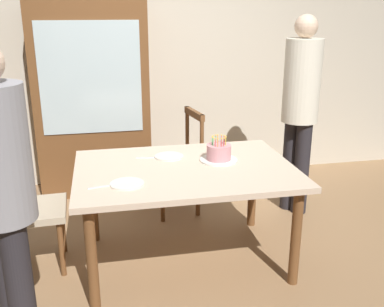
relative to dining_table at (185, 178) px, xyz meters
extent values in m
plane|color=#93704C|center=(0.00, 0.00, -0.66)|extent=(6.40, 6.40, 0.00)
cube|color=beige|center=(0.00, 1.85, 0.64)|extent=(6.40, 0.10, 2.60)
cube|color=beige|center=(0.00, 0.00, 0.06)|extent=(1.55, 1.09, 0.04)
cylinder|color=brown|center=(-0.67, -0.45, -0.31)|extent=(0.07, 0.07, 0.71)
cylinder|color=brown|center=(0.67, -0.45, -0.31)|extent=(0.07, 0.07, 0.71)
cylinder|color=brown|center=(-0.67, 0.45, -0.31)|extent=(0.07, 0.07, 0.71)
cylinder|color=brown|center=(0.67, 0.45, -0.31)|extent=(0.07, 0.07, 0.71)
cylinder|color=silver|center=(0.27, 0.09, 0.09)|extent=(0.28, 0.28, 0.01)
cylinder|color=#D18C93|center=(0.27, 0.09, 0.15)|extent=(0.18, 0.18, 0.11)
cylinder|color=yellow|center=(0.32, 0.09, 0.23)|extent=(0.01, 0.01, 0.05)
sphere|color=#FFC64C|center=(0.32, 0.09, 0.27)|extent=(0.01, 0.01, 0.01)
cylinder|color=#E54C4C|center=(0.31, 0.11, 0.23)|extent=(0.01, 0.01, 0.05)
sphere|color=#FFC64C|center=(0.31, 0.11, 0.27)|extent=(0.01, 0.01, 0.01)
cylinder|color=#E54C4C|center=(0.30, 0.13, 0.23)|extent=(0.01, 0.01, 0.05)
sphere|color=#FFC64C|center=(0.30, 0.13, 0.27)|extent=(0.01, 0.01, 0.01)
cylinder|color=#F2994C|center=(0.27, 0.14, 0.23)|extent=(0.01, 0.01, 0.05)
sphere|color=#FFC64C|center=(0.27, 0.14, 0.27)|extent=(0.01, 0.01, 0.01)
cylinder|color=#66CC72|center=(0.26, 0.14, 0.23)|extent=(0.01, 0.01, 0.05)
sphere|color=#FFC64C|center=(0.26, 0.14, 0.27)|extent=(0.01, 0.01, 0.01)
cylinder|color=#D872CC|center=(0.23, 0.12, 0.23)|extent=(0.01, 0.01, 0.05)
sphere|color=#FFC64C|center=(0.23, 0.12, 0.27)|extent=(0.01, 0.01, 0.01)
cylinder|color=#66CC72|center=(0.22, 0.10, 0.23)|extent=(0.01, 0.01, 0.05)
sphere|color=#FFC64C|center=(0.22, 0.10, 0.27)|extent=(0.01, 0.01, 0.01)
cylinder|color=#66CC72|center=(0.22, 0.08, 0.23)|extent=(0.01, 0.01, 0.05)
sphere|color=#FFC64C|center=(0.22, 0.08, 0.27)|extent=(0.01, 0.01, 0.01)
cylinder|color=#E54C4C|center=(0.23, 0.06, 0.23)|extent=(0.01, 0.01, 0.05)
sphere|color=#FFC64C|center=(0.23, 0.06, 0.27)|extent=(0.01, 0.01, 0.01)
cylinder|color=#F2994C|center=(0.25, 0.05, 0.23)|extent=(0.01, 0.01, 0.05)
sphere|color=#FFC64C|center=(0.25, 0.05, 0.27)|extent=(0.01, 0.01, 0.01)
cylinder|color=#E54C4C|center=(0.27, 0.04, 0.23)|extent=(0.01, 0.01, 0.05)
sphere|color=#FFC64C|center=(0.27, 0.04, 0.27)|extent=(0.01, 0.01, 0.01)
cylinder|color=#E54C4C|center=(0.29, 0.05, 0.23)|extent=(0.01, 0.01, 0.05)
sphere|color=#FFC64C|center=(0.29, 0.05, 0.27)|extent=(0.01, 0.01, 0.01)
cylinder|color=yellow|center=(0.31, 0.07, 0.23)|extent=(0.01, 0.01, 0.05)
sphere|color=#FFC64C|center=(0.31, 0.07, 0.27)|extent=(0.01, 0.01, 0.01)
cylinder|color=silver|center=(-0.43, -0.25, 0.09)|extent=(0.22, 0.22, 0.01)
cylinder|color=silver|center=(-0.08, 0.25, 0.09)|extent=(0.22, 0.22, 0.01)
cube|color=silver|center=(-0.59, -0.25, 0.09)|extent=(0.18, 0.05, 0.01)
cube|color=silver|center=(-0.24, 0.26, 0.09)|extent=(0.18, 0.04, 0.01)
cube|color=brown|center=(0.06, 0.87, -0.21)|extent=(0.51, 0.51, 0.05)
cylinder|color=brown|center=(-0.14, 1.01, -0.45)|extent=(0.04, 0.04, 0.42)
cylinder|color=brown|center=(-0.08, 0.67, -0.45)|extent=(0.04, 0.04, 0.42)
cylinder|color=brown|center=(0.20, 1.06, -0.45)|extent=(0.04, 0.04, 0.42)
cylinder|color=brown|center=(0.26, 0.73, -0.45)|extent=(0.04, 0.04, 0.42)
cylinder|color=brown|center=(0.23, 1.08, 0.04)|extent=(0.04, 0.04, 0.50)
cylinder|color=brown|center=(0.29, 0.72, 0.04)|extent=(0.04, 0.04, 0.50)
cube|color=brown|center=(0.26, 0.90, 0.26)|extent=(0.11, 0.40, 0.06)
cube|color=tan|center=(-1.07, 0.13, -0.21)|extent=(0.46, 0.46, 0.05)
cylinder|color=brown|center=(-0.90, -0.03, -0.45)|extent=(0.04, 0.04, 0.42)
cylinder|color=brown|center=(-0.91, 0.31, -0.45)|extent=(0.04, 0.04, 0.42)
cylinder|color=brown|center=(-1.24, -0.04, -0.45)|extent=(0.04, 0.04, 0.42)
cylinder|color=brown|center=(-1.25, 0.30, -0.45)|extent=(0.04, 0.04, 0.42)
cube|color=tan|center=(-1.27, 0.13, 0.04)|extent=(0.07, 0.40, 0.50)
cylinder|color=#262328|center=(-1.03, -0.81, -0.26)|extent=(0.14, 0.14, 0.82)
cylinder|color=#262328|center=(-1.10, -0.70, -0.26)|extent=(0.14, 0.14, 0.82)
cylinder|color=#262328|center=(1.13, 0.72, -0.23)|extent=(0.14, 0.14, 0.86)
cylinder|color=#262328|center=(1.20, 0.61, -0.23)|extent=(0.14, 0.14, 0.86)
cylinder|color=silver|center=(1.16, 0.67, 0.56)|extent=(0.32, 0.32, 0.72)
sphere|color=beige|center=(1.16, 0.67, 1.02)|extent=(0.20, 0.20, 0.20)
cube|color=brown|center=(-0.64, 1.56, 0.29)|extent=(1.10, 0.44, 1.90)
cube|color=silver|center=(-0.64, 1.34, 0.54)|extent=(0.94, 0.01, 1.04)
camera|label=1|loc=(-0.55, -2.93, 1.17)|focal=41.67mm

